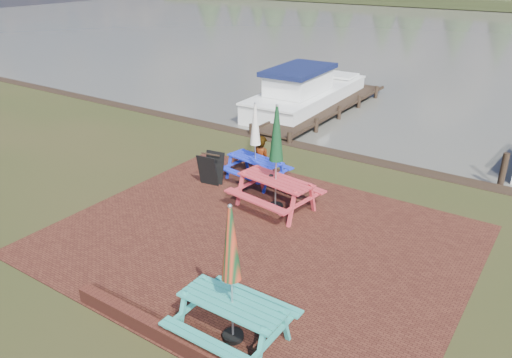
{
  "coord_description": "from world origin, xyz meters",
  "views": [
    {
      "loc": [
        5.43,
        -7.15,
        5.9
      ],
      "look_at": [
        -0.69,
        1.95,
        1.0
      ],
      "focal_mm": 35.0,
      "sensor_mm": 36.0,
      "label": 1
    }
  ],
  "objects_px": {
    "chalkboard": "(211,169)",
    "jetty": "(325,108)",
    "picnic_table_red": "(276,174)",
    "boat_jetty": "(306,95)",
    "picnic_table_blue": "(255,155)",
    "person": "(262,136)",
    "picnic_table_teal": "(232,296)"
  },
  "relations": [
    {
      "from": "picnic_table_red",
      "to": "person",
      "type": "height_order",
      "value": "picnic_table_red"
    },
    {
      "from": "chalkboard",
      "to": "jetty",
      "type": "distance_m",
      "value": 8.51
    },
    {
      "from": "jetty",
      "to": "boat_jetty",
      "type": "bearing_deg",
      "value": 165.16
    },
    {
      "from": "picnic_table_blue",
      "to": "jetty",
      "type": "height_order",
      "value": "picnic_table_blue"
    },
    {
      "from": "picnic_table_red",
      "to": "picnic_table_blue",
      "type": "xyz_separation_m",
      "value": [
        -1.38,
        1.13,
        -0.15
      ]
    },
    {
      "from": "picnic_table_red",
      "to": "boat_jetty",
      "type": "bearing_deg",
      "value": 122.73
    },
    {
      "from": "chalkboard",
      "to": "boat_jetty",
      "type": "distance_m",
      "value": 8.94
    },
    {
      "from": "picnic_table_blue",
      "to": "person",
      "type": "distance_m",
      "value": 1.2
    },
    {
      "from": "chalkboard",
      "to": "jetty",
      "type": "bearing_deg",
      "value": 85.87
    },
    {
      "from": "picnic_table_teal",
      "to": "person",
      "type": "xyz_separation_m",
      "value": [
        -3.81,
        6.67,
        0.07
      ]
    },
    {
      "from": "picnic_table_teal",
      "to": "boat_jetty",
      "type": "relative_size",
      "value": 0.34
    },
    {
      "from": "picnic_table_blue",
      "to": "person",
      "type": "relative_size",
      "value": 1.21
    },
    {
      "from": "jetty",
      "to": "picnic_table_teal",
      "type": "bearing_deg",
      "value": -69.47
    },
    {
      "from": "picnic_table_blue",
      "to": "person",
      "type": "bearing_deg",
      "value": 123.86
    },
    {
      "from": "picnic_table_blue",
      "to": "boat_jetty",
      "type": "xyz_separation_m",
      "value": [
        -2.7,
        7.88,
        -0.37
      ]
    },
    {
      "from": "picnic_table_red",
      "to": "picnic_table_teal",
      "type": "bearing_deg",
      "value": -58.11
    },
    {
      "from": "picnic_table_blue",
      "to": "boat_jetty",
      "type": "bearing_deg",
      "value": 118.2
    },
    {
      "from": "picnic_table_red",
      "to": "picnic_table_blue",
      "type": "bearing_deg",
      "value": 149.07
    },
    {
      "from": "picnic_table_blue",
      "to": "picnic_table_red",
      "type": "bearing_deg",
      "value": -30.02
    },
    {
      "from": "chalkboard",
      "to": "picnic_table_red",
      "type": "bearing_deg",
      "value": -15.26
    },
    {
      "from": "jetty",
      "to": "boat_jetty",
      "type": "height_order",
      "value": "boat_jetty"
    },
    {
      "from": "picnic_table_red",
      "to": "jetty",
      "type": "relative_size",
      "value": 0.3
    },
    {
      "from": "picnic_table_blue",
      "to": "chalkboard",
      "type": "height_order",
      "value": "picnic_table_blue"
    },
    {
      "from": "picnic_table_blue",
      "to": "picnic_table_teal",
      "type": "bearing_deg",
      "value": -50.01
    },
    {
      "from": "chalkboard",
      "to": "person",
      "type": "distance_m",
      "value": 2.06
    },
    {
      "from": "picnic_table_teal",
      "to": "chalkboard",
      "type": "distance_m",
      "value": 6.34
    },
    {
      "from": "chalkboard",
      "to": "boat_jetty",
      "type": "xyz_separation_m",
      "value": [
        -1.8,
        8.76,
        -0.04
      ]
    },
    {
      "from": "picnic_table_teal",
      "to": "picnic_table_blue",
      "type": "xyz_separation_m",
      "value": [
        -3.31,
        5.58,
        -0.08
      ]
    },
    {
      "from": "jetty",
      "to": "person",
      "type": "bearing_deg",
      "value": -80.19
    },
    {
      "from": "chalkboard",
      "to": "person",
      "type": "height_order",
      "value": "person"
    },
    {
      "from": "picnic_table_teal",
      "to": "picnic_table_blue",
      "type": "height_order",
      "value": "picnic_table_teal"
    },
    {
      "from": "picnic_table_teal",
      "to": "picnic_table_blue",
      "type": "bearing_deg",
      "value": 120.75
    }
  ]
}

